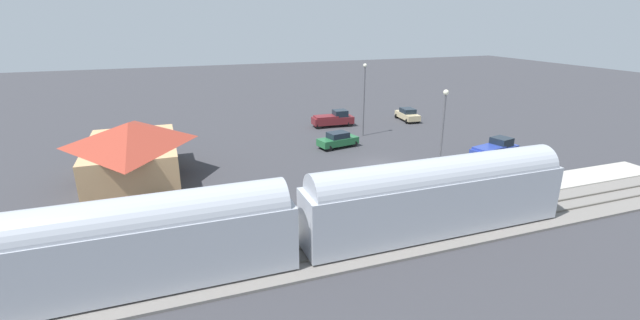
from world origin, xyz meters
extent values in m
plane|color=#38383D|center=(0.00, 0.00, 0.00)|extent=(200.00, 200.00, 0.00)
cube|color=slate|center=(-14.00, 0.00, 0.09)|extent=(4.80, 70.00, 0.18)
cube|color=#59544C|center=(-14.72, 0.00, 0.24)|extent=(0.10, 70.00, 0.12)
cube|color=#59544C|center=(-13.28, 0.00, 0.24)|extent=(0.10, 70.00, 0.12)
cube|color=#B7B2A8|center=(-10.00, 0.00, 0.15)|extent=(3.20, 46.00, 0.30)
cube|color=#ADB2BC|center=(-14.00, 2.89, 2.15)|extent=(2.90, 18.18, 3.70)
cube|color=#19389E|center=(-12.54, 2.89, 1.85)|extent=(0.04, 16.73, 0.36)
cylinder|color=#ADB2BC|center=(-14.00, 2.89, 3.90)|extent=(2.75, 17.46, 2.76)
cube|color=#ADB2BC|center=(-14.00, 21.88, 2.15)|extent=(2.90, 18.18, 3.70)
cube|color=#19389E|center=(-12.54, 21.88, 1.85)|extent=(0.04, 16.73, 0.36)
cylinder|color=#ADB2BC|center=(-14.00, 21.88, 3.90)|extent=(2.75, 17.46, 2.76)
cube|color=tan|center=(4.00, 22.00, 1.70)|extent=(11.58, 7.29, 3.40)
pyramid|color=#9E3828|center=(4.00, 22.00, 4.28)|extent=(12.38, 8.09, 1.75)
cube|color=#4C3323|center=(4.00, 18.33, 1.05)|extent=(1.10, 0.08, 2.10)
cylinder|color=#23284C|center=(-10.44, 4.12, 0.72)|extent=(0.22, 0.22, 0.85)
cylinder|color=silver|center=(-10.44, 4.12, 1.46)|extent=(0.36, 0.36, 0.62)
sphere|color=tan|center=(-10.44, 4.12, 1.89)|extent=(0.24, 0.24, 0.24)
cube|color=#283D9E|center=(-2.70, -11.98, 0.84)|extent=(3.16, 5.71, 0.92)
cube|color=#19232D|center=(-2.46, -12.98, 1.72)|extent=(2.08, 2.08, 0.84)
cylinder|color=black|center=(-1.36, -13.87, 0.38)|extent=(0.22, 0.76, 0.76)
cylinder|color=black|center=(-3.04, -14.27, 0.38)|extent=(0.22, 0.76, 0.76)
cylinder|color=black|center=(-2.36, -9.69, 0.38)|extent=(0.22, 0.76, 0.76)
cylinder|color=black|center=(-4.03, -10.09, 0.38)|extent=(0.22, 0.76, 0.76)
cube|color=#283D9E|center=(-2.92, -11.06, 1.40)|extent=(2.50, 3.32, 0.20)
cube|color=#C6B284|center=(15.47, -12.90, 0.72)|extent=(4.66, 2.26, 0.76)
cube|color=#19232D|center=(15.47, -12.90, 1.42)|extent=(2.31, 1.82, 0.64)
cylinder|color=black|center=(17.24, -12.27, 0.34)|extent=(0.22, 0.68, 0.68)
cylinder|color=black|center=(17.09, -13.86, 0.34)|extent=(0.22, 0.68, 0.68)
cylinder|color=black|center=(13.86, -11.94, 0.34)|extent=(0.22, 0.68, 0.68)
cylinder|color=black|center=(13.70, -13.53, 0.34)|extent=(0.22, 0.68, 0.68)
cube|color=maroon|center=(15.95, -1.83, 0.84)|extent=(2.22, 5.49, 0.92)
cube|color=#19232D|center=(15.90, -2.85, 1.72)|extent=(1.81, 1.81, 0.84)
cylinder|color=black|center=(16.71, -4.02, 0.38)|extent=(0.22, 0.76, 0.76)
cylinder|color=black|center=(14.99, -3.93, 0.38)|extent=(0.22, 0.76, 0.76)
cylinder|color=black|center=(16.92, 0.28, 0.38)|extent=(0.22, 0.76, 0.76)
cylinder|color=black|center=(15.20, 0.36, 0.38)|extent=(0.22, 0.76, 0.76)
cube|color=maroon|center=(16.00, -0.89, 1.40)|extent=(2.00, 3.06, 0.20)
cube|color=#236638|center=(6.74, 1.25, 0.72)|extent=(2.68, 4.77, 0.76)
cube|color=#19232D|center=(6.74, 1.25, 1.42)|extent=(2.01, 2.43, 0.64)
cylinder|color=black|center=(7.86, -0.26, 0.34)|extent=(0.22, 0.68, 0.68)
cylinder|color=black|center=(6.29, -0.57, 0.34)|extent=(0.22, 0.68, 0.68)
cylinder|color=black|center=(7.20, 3.08, 0.34)|extent=(0.22, 0.68, 0.68)
cylinder|color=black|center=(5.63, 2.77, 0.34)|extent=(0.22, 0.68, 0.68)
cylinder|color=#515156|center=(-7.20, -2.13, 3.97)|extent=(0.16, 0.16, 7.93)
sphere|color=#EAE5C6|center=(-7.20, -2.13, 8.11)|extent=(0.44, 0.44, 0.44)
cylinder|color=#515156|center=(10.31, -3.55, 4.13)|extent=(0.16, 0.16, 8.26)
sphere|color=#EAE5C6|center=(10.31, -3.55, 8.44)|extent=(0.44, 0.44, 0.44)
camera|label=1|loc=(-35.53, 18.95, 13.72)|focal=24.10mm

